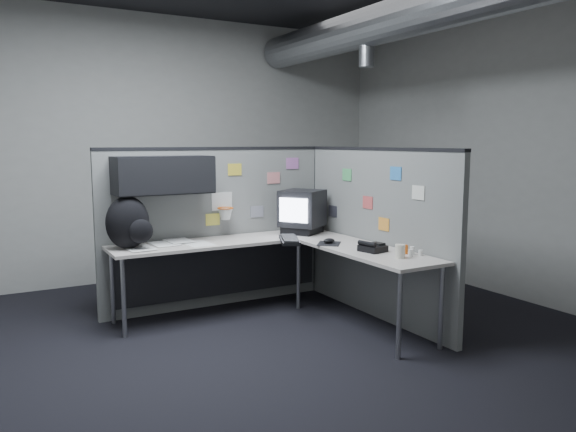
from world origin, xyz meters
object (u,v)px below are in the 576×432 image
backpack (129,223)px  phone (372,248)px  keyboard (289,240)px  monitor (302,211)px  desk (264,254)px

backpack → phone: bearing=-43.3°
keyboard → monitor: bearing=25.0°
monitor → backpack: backpack is taller
desk → phone: phone is taller
keyboard → backpack: size_ratio=1.06×
keyboard → backpack: (-1.43, 0.38, 0.21)m
phone → monitor: bearing=90.1°
backpack → monitor: bearing=-10.7°
desk → keyboard: size_ratio=4.60×
desk → monitor: monitor is taller
desk → monitor: 0.74m
monitor → keyboard: bearing=-123.0°
desk → phone: 1.08m
keyboard → phone: phone is taller
keyboard → phone: 0.87m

